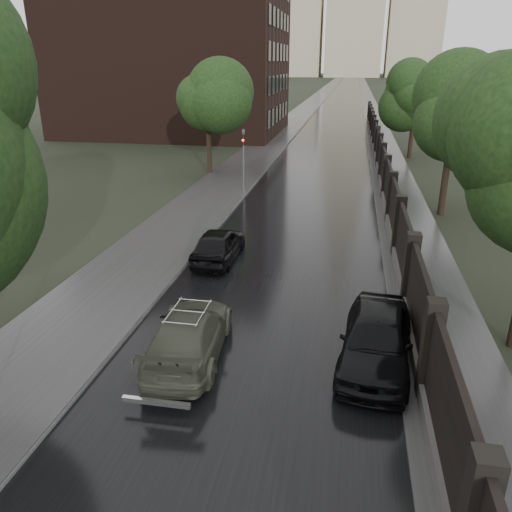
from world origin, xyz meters
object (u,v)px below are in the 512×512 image
object	(u,v)px
tree_right_c	(415,99)
traffic_light	(244,155)
tree_left_far	(207,102)
volga_sedan	(189,335)
tree_right_b	(453,123)
hatchback_left	(219,244)
car_right_near	(376,339)

from	to	relation	value
tree_right_c	traffic_light	distance (m)	19.26
tree_left_far	volga_sedan	distance (m)	25.50
tree_left_far	tree_right_b	bearing A→B (deg)	-27.30
tree_left_far	tree_right_c	size ratio (longest dim) A/B	1.05
tree_right_c	hatchback_left	distance (m)	29.12
traffic_light	hatchback_left	distance (m)	12.07
tree_right_c	volga_sedan	world-z (taller)	tree_right_c
tree_right_c	volga_sedan	distance (m)	35.80
tree_right_b	traffic_light	size ratio (longest dim) A/B	1.75
tree_right_c	tree_right_b	bearing A→B (deg)	-90.00
tree_right_b	car_right_near	size ratio (longest dim) A/B	1.49
hatchback_left	car_right_near	xyz separation A→B (m)	(6.28, -6.86, 0.10)
tree_left_far	hatchback_left	distance (m)	18.20
tree_right_b	volga_sedan	size ratio (longest dim) A/B	1.46
car_right_near	tree_left_far	bearing A→B (deg)	121.24
traffic_light	car_right_near	distance (m)	20.31
traffic_light	volga_sedan	bearing A→B (deg)	-82.62
volga_sedan	car_right_near	bearing A→B (deg)	-178.66
tree_right_b	volga_sedan	world-z (taller)	tree_right_b
tree_right_b	tree_left_far	bearing A→B (deg)	152.70
tree_left_far	car_right_near	world-z (taller)	tree_left_far
traffic_light	hatchback_left	world-z (taller)	traffic_light
volga_sedan	car_right_near	xyz separation A→B (m)	(5.20, 0.58, 0.10)
traffic_light	tree_left_far	bearing A→B (deg)	126.47
tree_left_far	hatchback_left	size ratio (longest dim) A/B	1.79
volga_sedan	tree_left_far	bearing A→B (deg)	-80.67
tree_right_b	traffic_light	xyz separation A→B (m)	(-11.80, 2.99, -2.55)
tree_right_b	volga_sedan	bearing A→B (deg)	-119.69
traffic_light	car_right_near	world-z (taller)	traffic_light
tree_left_far	car_right_near	size ratio (longest dim) A/B	1.57
tree_left_far	tree_right_b	distance (m)	17.45
volga_sedan	tree_right_b	bearing A→B (deg)	-124.68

